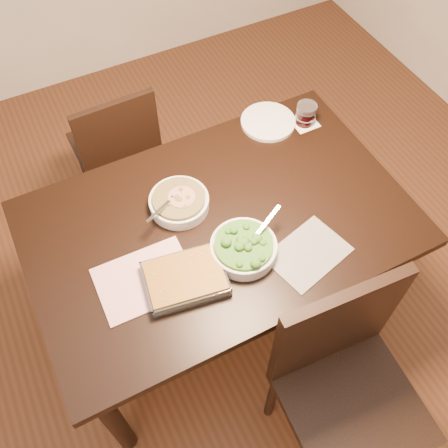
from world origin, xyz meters
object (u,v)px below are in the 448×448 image
(stew_bowl, at_px, (179,202))
(broccoli_bowl, at_px, (244,248))
(chair_near, at_px, (344,378))
(dinner_plate, at_px, (268,122))
(table, at_px, (220,235))
(baking_dish, at_px, (185,278))
(wine_tumbler, at_px, (306,114))
(chair_far, at_px, (117,147))

(stew_bowl, bearing_deg, broccoli_bowl, -67.66)
(stew_bowl, distance_m, chair_near, 0.85)
(broccoli_bowl, xyz_separation_m, dinner_plate, (0.40, 0.52, -0.02))
(table, xyz_separation_m, stew_bowl, (-0.10, 0.12, 0.13))
(chair_near, bearing_deg, stew_bowl, 111.83)
(stew_bowl, xyz_separation_m, broccoli_bowl, (0.12, -0.29, 0.00))
(table, bearing_deg, broccoli_bowl, -85.41)
(broccoli_bowl, bearing_deg, baking_dish, -176.59)
(broccoli_bowl, relative_size, baking_dish, 0.87)
(stew_bowl, height_order, broccoli_bowl, broccoli_bowl)
(wine_tumbler, distance_m, chair_far, 0.94)
(broccoli_bowl, distance_m, chair_far, 1.04)
(dinner_plate, height_order, chair_far, chair_far)
(broccoli_bowl, distance_m, wine_tumbler, 0.70)
(dinner_plate, distance_m, chair_near, 1.07)
(wine_tumbler, height_order, chair_far, wine_tumbler)
(stew_bowl, relative_size, chair_near, 0.24)
(baking_dish, distance_m, chair_far, 1.03)
(chair_far, bearing_deg, dinner_plate, 140.51)
(chair_near, bearing_deg, table, 106.66)
(wine_tumbler, bearing_deg, dinner_plate, 153.84)
(baking_dish, xyz_separation_m, wine_tumbler, (0.77, 0.47, 0.03))
(table, relative_size, wine_tumbler, 14.89)
(baking_dish, xyz_separation_m, dinner_plate, (0.63, 0.54, -0.02))
(broccoli_bowl, height_order, wine_tumbler, wine_tumbler)
(stew_bowl, height_order, dinner_plate, stew_bowl)
(broccoli_bowl, relative_size, chair_near, 0.27)
(chair_far, bearing_deg, baking_dish, 85.13)
(stew_bowl, relative_size, wine_tumbler, 2.44)
(baking_dish, bearing_deg, dinner_plate, 49.59)
(table, distance_m, broccoli_bowl, 0.21)
(wine_tumbler, bearing_deg, baking_dish, -148.71)
(broccoli_bowl, bearing_deg, stew_bowl, 112.34)
(chair_near, relative_size, chair_far, 1.18)
(table, height_order, broccoli_bowl, broccoli_bowl)
(wine_tumbler, xyz_separation_m, chair_near, (-0.40, -0.94, -0.27))
(stew_bowl, bearing_deg, dinner_plate, 24.49)
(broccoli_bowl, bearing_deg, wine_tumbler, 40.06)
(wine_tumbler, height_order, dinner_plate, wine_tumbler)
(dinner_plate, relative_size, chair_near, 0.24)
(table, bearing_deg, baking_dish, -140.95)
(stew_bowl, relative_size, broccoli_bowl, 0.89)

